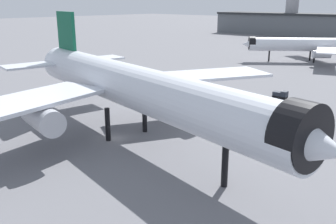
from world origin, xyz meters
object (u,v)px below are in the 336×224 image
at_px(airliner_far_taxiway, 308,45).
at_px(traffic_cone_near_nose, 142,85).
at_px(airliner_near_gate, 134,88).
at_px(service_truck_front, 81,83).
at_px(baggage_tug_wing, 281,95).

bearing_deg(airliner_far_taxiway, traffic_cone_near_nose, 39.13).
relative_size(airliner_near_gate, service_truck_front, 11.98).
bearing_deg(traffic_cone_near_nose, airliner_far_taxiway, 78.33).
xyz_separation_m(airliner_far_taxiway, baggage_tug_wing, (18.68, -56.51, -5.16)).
bearing_deg(traffic_cone_near_nose, service_truck_front, -122.75).
bearing_deg(service_truck_front, airliner_near_gate, -160.16).
distance_m(baggage_tug_wing, traffic_cone_near_nose, 35.07).
relative_size(airliner_far_taxiway, baggage_tug_wing, 12.27).
distance_m(airliner_near_gate, traffic_cone_near_nose, 40.88).
xyz_separation_m(service_truck_front, traffic_cone_near_nose, (8.32, 12.93, -1.26)).
xyz_separation_m(airliner_near_gate, baggage_tug_wing, (4.20, 40.18, -7.52)).
xyz_separation_m(airliner_near_gate, traffic_cone_near_nose, (-28.67, 27.98, -8.17)).
distance_m(airliner_near_gate, service_truck_front, 40.53).
bearing_deg(airliner_near_gate, traffic_cone_near_nose, 144.97).
relative_size(baggage_tug_wing, traffic_cone_near_nose, 5.08).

